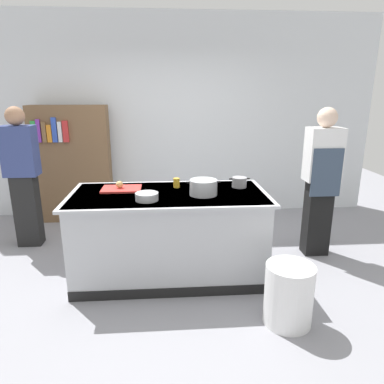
% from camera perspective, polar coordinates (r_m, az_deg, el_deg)
% --- Properties ---
extents(ground_plane, '(10.00, 10.00, 0.00)m').
position_cam_1_polar(ground_plane, '(3.86, -3.58, -13.15)').
color(ground_plane, gray).
extents(back_wall, '(6.40, 0.12, 3.00)m').
position_cam_1_polar(back_wall, '(5.48, -4.19, 12.03)').
color(back_wall, silver).
rests_on(back_wall, ground_plane).
extents(counter_island, '(1.98, 0.98, 0.90)m').
position_cam_1_polar(counter_island, '(3.65, -3.70, -6.76)').
color(counter_island, '#B7BABF').
rests_on(counter_island, ground_plane).
extents(cutting_board, '(0.40, 0.28, 0.02)m').
position_cam_1_polar(cutting_board, '(3.69, -11.42, 0.50)').
color(cutting_board, red).
rests_on(cutting_board, counter_island).
extents(onion, '(0.07, 0.07, 0.07)m').
position_cam_1_polar(onion, '(3.69, -11.75, 1.22)').
color(onion, tan).
rests_on(onion, cutting_board).
extents(stock_pot, '(0.34, 0.27, 0.15)m').
position_cam_1_polar(stock_pot, '(3.43, 1.86, 0.77)').
color(stock_pot, '#B7BABF').
rests_on(stock_pot, counter_island).
extents(sauce_pan, '(0.22, 0.15, 0.11)m').
position_cam_1_polar(sauce_pan, '(3.75, 7.72, 1.60)').
color(sauce_pan, '#99999E').
rests_on(sauce_pan, counter_island).
extents(mixing_bowl, '(0.22, 0.22, 0.07)m').
position_cam_1_polar(mixing_bowl, '(3.29, -7.37, -0.75)').
color(mixing_bowl, '#B7BABF').
rests_on(mixing_bowl, counter_island).
extents(juice_cup, '(0.07, 0.07, 0.10)m').
position_cam_1_polar(juice_cup, '(3.70, -2.54, 1.51)').
color(juice_cup, yellow).
rests_on(juice_cup, counter_island).
extents(trash_bin, '(0.40, 0.40, 0.53)m').
position_cam_1_polar(trash_bin, '(3.12, 15.47, -15.80)').
color(trash_bin, white).
rests_on(trash_bin, ground_plane).
extents(person_chef, '(0.38, 0.25, 1.72)m').
position_cam_1_polar(person_chef, '(4.26, 20.30, 1.92)').
color(person_chef, black).
rests_on(person_chef, ground_plane).
extents(person_guest, '(0.38, 0.24, 1.72)m').
position_cam_1_polar(person_guest, '(4.71, -25.87, 2.56)').
color(person_guest, black).
rests_on(person_guest, ground_plane).
extents(bookshelf, '(1.10, 0.31, 1.70)m').
position_cam_1_polar(bookshelf, '(5.45, -18.95, 4.31)').
color(bookshelf, brown).
rests_on(bookshelf, ground_plane).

